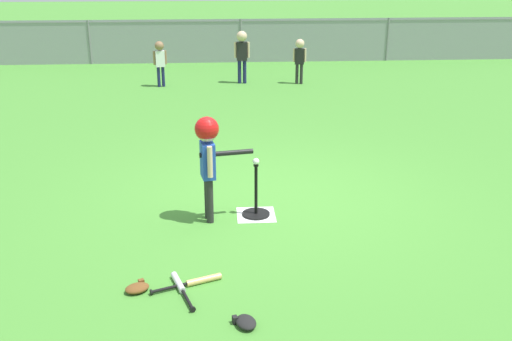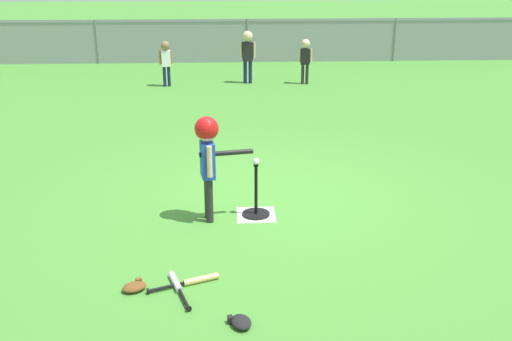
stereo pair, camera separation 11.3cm
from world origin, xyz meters
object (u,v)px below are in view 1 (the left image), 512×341
at_px(batting_tee, 256,207).
at_px(baseball_on_tee, 256,161).
at_px(fielder_deep_left, 160,58).
at_px(spare_bat_wood, 197,281).
at_px(glove_near_bats, 245,322).
at_px(batter_child, 208,148).
at_px(spare_bat_silver, 180,286).
at_px(glove_by_plate, 137,288).
at_px(fielder_deep_right, 300,55).
at_px(fielder_near_right, 242,50).

relative_size(batting_tee, baseball_on_tee, 8.40).
bearing_deg(batting_tee, fielder_deep_left, 103.24).
bearing_deg(spare_bat_wood, glove_near_bats, -58.47).
relative_size(batter_child, spare_bat_silver, 1.95).
bearing_deg(glove_near_bats, baseball_on_tee, 83.89).
bearing_deg(fielder_deep_left, spare_bat_silver, -84.29).
bearing_deg(spare_bat_silver, spare_bat_wood, 25.88).
bearing_deg(baseball_on_tee, batting_tee, 0.00).
distance_m(glove_by_plate, glove_near_bats, 1.11).
relative_size(batting_tee, glove_by_plate, 2.32).
bearing_deg(fielder_deep_right, fielder_near_right, 173.63).
xyz_separation_m(batter_child, glove_near_bats, (0.30, -2.06, -0.83)).
distance_m(fielder_near_right, fielder_deep_left, 1.84).
bearing_deg(batter_child, baseball_on_tee, 10.38).
bearing_deg(fielder_deep_left, baseball_on_tee, -76.76).
distance_m(batter_child, spare_bat_silver, 1.70).
xyz_separation_m(fielder_near_right, glove_by_plate, (-1.34, -8.82, -0.72)).
distance_m(batter_child, spare_bat_wood, 1.62).
xyz_separation_m(fielder_deep_left, spare_bat_silver, (0.86, -8.56, -0.62)).
height_order(fielder_near_right, spare_bat_wood, fielder_near_right).
bearing_deg(fielder_deep_left, fielder_deep_right, 1.80).
bearing_deg(glove_by_plate, fielder_deep_right, 73.11).
height_order(batting_tee, glove_by_plate, batting_tee).
relative_size(fielder_deep_right, glove_near_bats, 3.92).
distance_m(fielder_near_right, spare_bat_silver, 8.89).
xyz_separation_m(batting_tee, baseball_on_tee, (0.00, 0.00, 0.56)).
height_order(baseball_on_tee, fielder_near_right, fielder_near_right).
distance_m(batter_child, fielder_near_right, 7.38).
distance_m(batting_tee, fielder_deep_right, 7.27).
height_order(baseball_on_tee, glove_by_plate, baseball_on_tee).
distance_m(fielder_deep_right, glove_near_bats, 9.44).
xyz_separation_m(fielder_deep_right, glove_by_plate, (-2.63, -8.68, -0.61)).
bearing_deg(batter_child, fielder_deep_left, 98.95).
relative_size(fielder_near_right, spare_bat_silver, 1.90).
xyz_separation_m(spare_bat_wood, glove_by_plate, (-0.53, -0.08, 0.01)).
xyz_separation_m(baseball_on_tee, glove_near_bats, (-0.23, -2.16, -0.62)).
bearing_deg(baseball_on_tee, spare_bat_wood, -113.48).
bearing_deg(fielder_deep_right, batting_tee, -101.60).
bearing_deg(fielder_deep_right, fielder_deep_left, -178.20).
xyz_separation_m(spare_bat_silver, glove_by_plate, (-0.38, -0.01, 0.01)).
relative_size(batting_tee, fielder_near_right, 0.53).
bearing_deg(glove_near_bats, spare_bat_silver, 132.94).
height_order(fielder_deep_right, spare_bat_wood, fielder_deep_right).
xyz_separation_m(fielder_deep_left, glove_by_plate, (0.47, -8.58, -0.61)).
bearing_deg(glove_near_bats, fielder_deep_right, 79.66).
bearing_deg(glove_by_plate, fielder_deep_left, 93.16).
xyz_separation_m(batting_tee, fielder_deep_right, (1.46, 7.11, 0.55)).
bearing_deg(spare_bat_wood, spare_bat_silver, -154.12).
height_order(batter_child, spare_bat_wood, batter_child).
xyz_separation_m(fielder_deep_right, glove_near_bats, (-1.69, -9.27, -0.61)).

